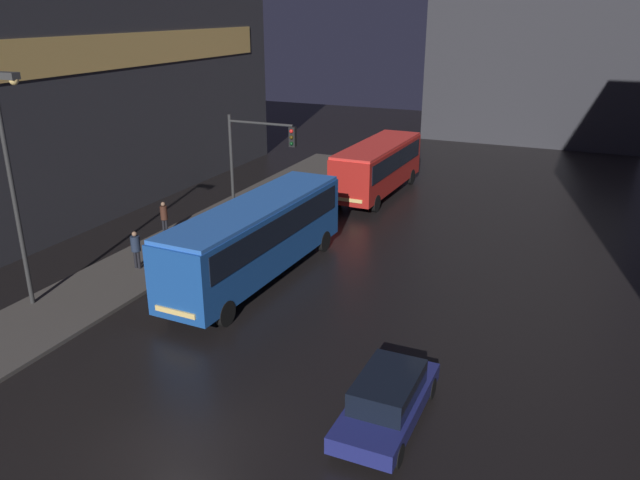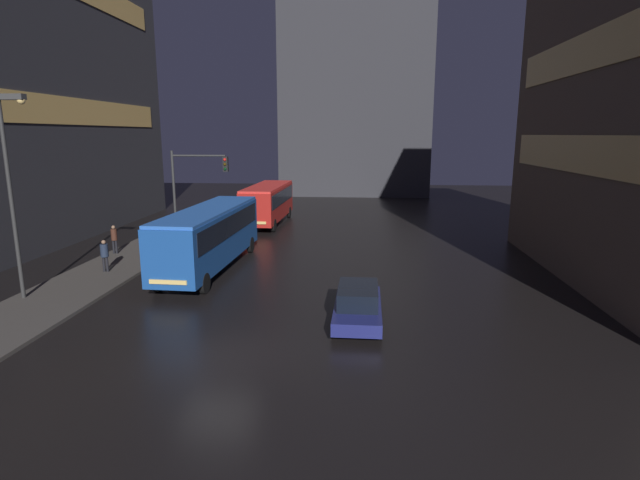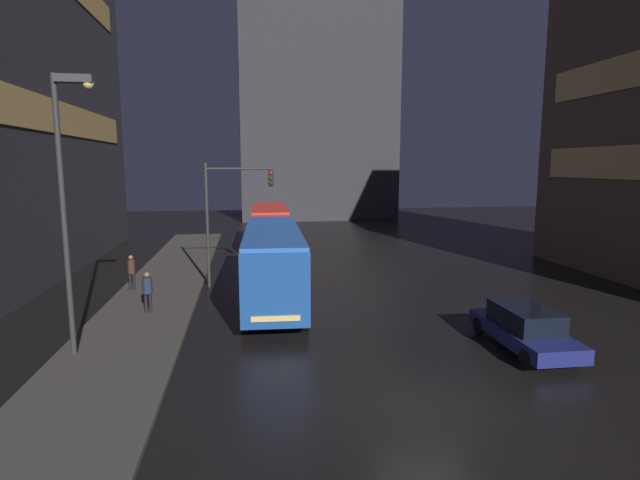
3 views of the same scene
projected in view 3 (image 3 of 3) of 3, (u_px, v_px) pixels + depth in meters
ground_plane at (427, 406)px, 13.19m from camera, size 120.00×120.00×0.00m
sidewalk_left at (147, 310)px, 21.67m from camera, size 4.00×48.00×0.15m
building_far_backdrop at (315, 104)px, 60.66m from camera, size 18.07×12.00×27.38m
bus_near at (273, 257)px, 23.01m from camera, size 2.96×11.41×3.44m
bus_far at (270, 223)px, 37.28m from camera, size 2.88×9.66×3.26m
car_taxi at (524, 328)px, 17.20m from camera, size 1.92×4.73×1.50m
pedestrian_near at (147, 288)px, 20.94m from camera, size 0.52×0.52×1.74m
pedestrian_mid at (131, 270)px, 24.71m from camera, size 0.49×0.49×1.77m
traffic_light_main at (230, 203)px, 25.68m from camera, size 3.53×0.35×6.45m
street_lamp_sidewalk at (68, 178)px, 15.64m from camera, size 1.25×0.36×8.94m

